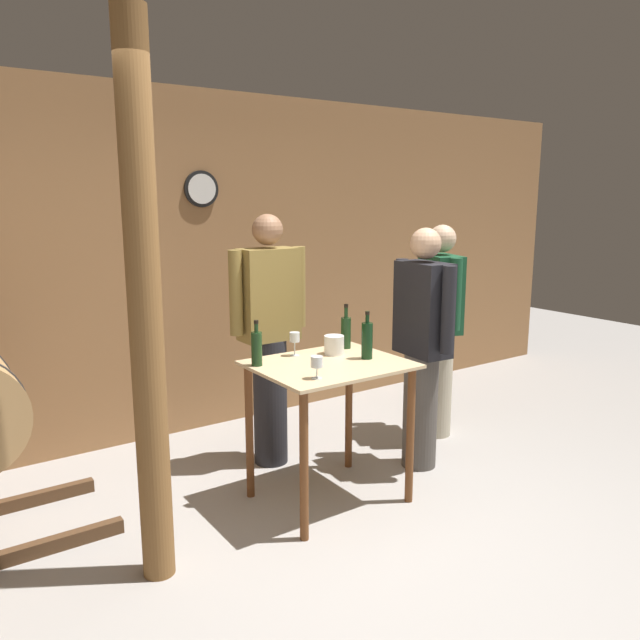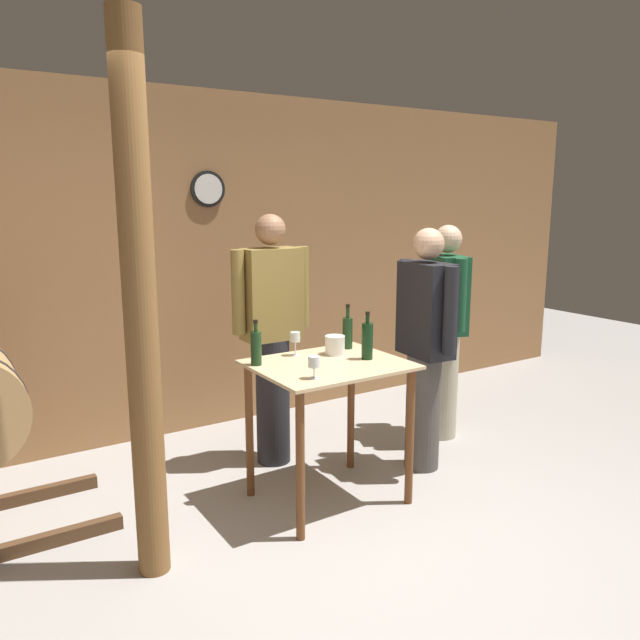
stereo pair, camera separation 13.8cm
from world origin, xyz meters
TOP-DOWN VIEW (x-y plane):
  - ground_plane at (0.00, 0.00)m, footprint 14.00×14.00m
  - back_wall at (-0.00, 2.43)m, footprint 8.40×0.08m
  - tasting_table at (0.08, 0.79)m, footprint 0.91×0.75m
  - wooden_post at (-1.10, 0.63)m, footprint 0.16×0.16m
  - wine_bottle_far_left at (-0.31, 0.99)m, footprint 0.07×0.07m
  - wine_bottle_left at (0.33, 0.74)m, footprint 0.07×0.07m
  - wine_bottle_center at (0.39, 1.03)m, footprint 0.07×0.07m
  - wine_glass_near_left at (-0.17, 0.56)m, footprint 0.07×0.07m
  - wine_glass_near_center at (0.00, 1.06)m, footprint 0.06×0.06m
  - ice_bucket at (0.23, 0.94)m, footprint 0.13×0.13m
  - person_host at (0.90, 0.83)m, footprint 0.25×0.59m
  - person_visitor_with_scarf at (0.06, 1.49)m, footprint 0.59×0.24m
  - person_visitor_bearded at (1.43, 1.20)m, footprint 0.34×0.56m

SIDE VIEW (x-z plane):
  - ground_plane at x=0.00m, z-range 0.00..0.00m
  - tasting_table at x=0.08m, z-range 0.26..1.15m
  - person_visitor_bearded at x=1.43m, z-range 0.05..1.73m
  - person_host at x=0.90m, z-range 0.05..1.73m
  - person_visitor_with_scarf at x=0.06m, z-range 0.06..1.83m
  - ice_bucket at x=0.23m, z-range 0.89..1.01m
  - wine_glass_near_left at x=-0.17m, z-range 0.92..1.05m
  - wine_bottle_far_left at x=-0.31m, z-range 0.87..1.14m
  - wine_glass_near_center at x=0.00m, z-range 0.93..1.08m
  - wine_bottle_center at x=0.39m, z-range 0.86..1.16m
  - wine_bottle_left at x=0.33m, z-range 0.86..1.16m
  - wooden_post at x=-1.10m, z-range 0.00..2.70m
  - back_wall at x=0.00m, z-range 0.00..2.70m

